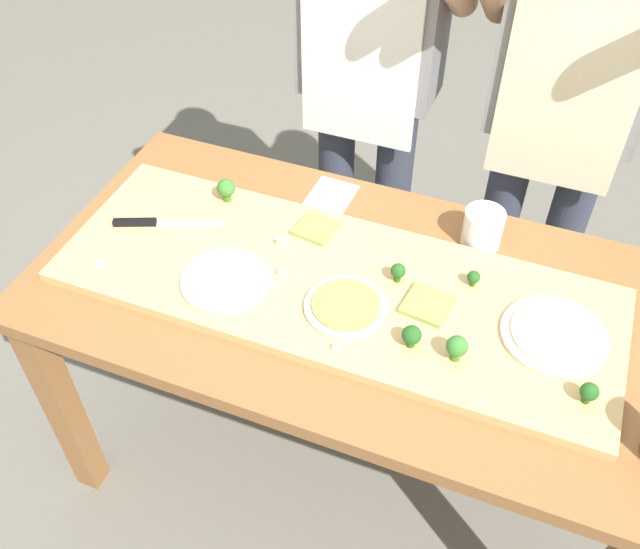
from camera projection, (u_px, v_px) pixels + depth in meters
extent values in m
plane|color=#6B665B|center=(345.00, 460.00, 2.26)|extent=(8.00, 8.00, 0.00)
cube|color=brown|center=(63.00, 408.00, 1.95)|extent=(0.07, 0.07, 0.76)
cube|color=brown|center=(185.00, 249.00, 2.40)|extent=(0.07, 0.07, 0.76)
cube|color=brown|center=(622.00, 374.00, 2.03)|extent=(0.07, 0.07, 0.76)
cube|color=brown|center=(353.00, 294.00, 1.71)|extent=(1.54, 0.80, 0.04)
cube|color=tan|center=(334.00, 285.00, 1.68)|extent=(1.33, 0.47, 0.03)
cube|color=#B7BABF|center=(190.00, 223.00, 1.81)|extent=(0.17, 0.09, 0.00)
cube|color=black|center=(135.00, 222.00, 1.81)|extent=(0.11, 0.06, 0.02)
cylinder|color=beige|center=(346.00, 307.00, 1.61)|extent=(0.19, 0.19, 0.01)
cylinder|color=#899E4C|center=(346.00, 304.00, 1.60)|extent=(0.16, 0.16, 0.01)
cylinder|color=beige|center=(226.00, 280.00, 1.67)|extent=(0.21, 0.21, 0.01)
cylinder|color=silver|center=(226.00, 278.00, 1.66)|extent=(0.18, 0.18, 0.01)
cylinder|color=beige|center=(554.00, 335.00, 1.55)|extent=(0.23, 0.23, 0.01)
cylinder|color=beige|center=(555.00, 333.00, 1.55)|extent=(0.19, 0.19, 0.01)
cube|color=#899E4C|center=(427.00, 305.00, 1.61)|extent=(0.11, 0.11, 0.01)
cube|color=#899E4C|center=(316.00, 228.00, 1.80)|extent=(0.11, 0.11, 0.01)
cylinder|color=#3F7220|center=(455.00, 355.00, 1.50)|extent=(0.02, 0.02, 0.03)
sphere|color=#38752D|center=(457.00, 346.00, 1.48)|extent=(0.05, 0.05, 0.05)
cylinder|color=#2C5915|center=(411.00, 342.00, 1.53)|extent=(0.02, 0.02, 0.02)
sphere|color=#23561E|center=(412.00, 335.00, 1.51)|extent=(0.04, 0.04, 0.04)
cylinder|color=#2C5915|center=(397.00, 277.00, 1.67)|extent=(0.02, 0.02, 0.02)
sphere|color=#23561E|center=(398.00, 271.00, 1.65)|extent=(0.04, 0.04, 0.04)
cylinder|color=#2C5915|center=(586.00, 398.00, 1.43)|extent=(0.02, 0.02, 0.02)
sphere|color=#23561E|center=(589.00, 392.00, 1.41)|extent=(0.04, 0.04, 0.04)
cylinder|color=#3F7220|center=(227.00, 196.00, 1.88)|extent=(0.02, 0.02, 0.02)
sphere|color=#38752D|center=(226.00, 188.00, 1.86)|extent=(0.05, 0.05, 0.05)
cylinder|color=#2C5915|center=(472.00, 283.00, 1.66)|extent=(0.01, 0.01, 0.02)
sphere|color=#23561E|center=(474.00, 277.00, 1.65)|extent=(0.03, 0.03, 0.03)
cube|color=silver|center=(281.00, 272.00, 1.68)|extent=(0.01, 0.01, 0.01)
cube|color=white|center=(336.00, 348.00, 1.52)|extent=(0.01, 0.01, 0.01)
cube|color=silver|center=(100.00, 264.00, 1.70)|extent=(0.02, 0.02, 0.02)
cube|color=silver|center=(281.00, 242.00, 1.75)|extent=(0.03, 0.03, 0.02)
cylinder|color=white|center=(483.00, 228.00, 1.77)|extent=(0.10, 0.10, 0.10)
cylinder|color=white|center=(482.00, 234.00, 1.78)|extent=(0.09, 0.09, 0.05)
cube|color=white|center=(330.00, 197.00, 1.93)|extent=(0.12, 0.15, 0.00)
cylinder|color=#333847|center=(336.00, 198.00, 2.47)|extent=(0.12, 0.12, 0.90)
cylinder|color=#333847|center=(390.00, 212.00, 2.42)|extent=(0.12, 0.12, 0.90)
cube|color=gray|center=(374.00, 0.00, 1.93)|extent=(0.40, 0.20, 0.55)
cube|color=white|center=(360.00, 46.00, 1.92)|extent=(0.34, 0.01, 0.60)
cylinder|color=#333847|center=(495.00, 238.00, 2.33)|extent=(0.12, 0.12, 0.90)
cylinder|color=#333847|center=(557.00, 253.00, 2.28)|extent=(0.12, 0.12, 0.90)
cube|color=gray|center=(585.00, 35.00, 1.79)|extent=(0.40, 0.20, 0.55)
cube|color=beige|center=(571.00, 85.00, 1.77)|extent=(0.34, 0.01, 0.60)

